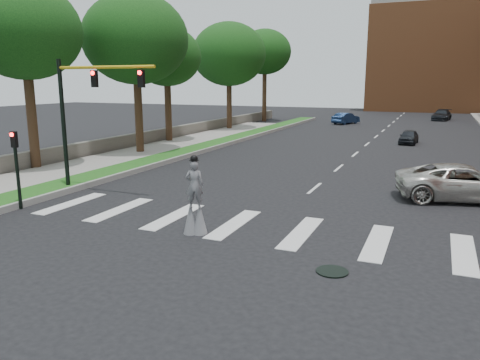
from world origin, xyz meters
TOP-DOWN VIEW (x-y plane):
  - ground_plane at (0.00, 0.00)m, footprint 160.00×160.00m
  - grass_median at (-11.50, 20.00)m, footprint 2.00×60.00m
  - median_curb at (-10.45, 20.00)m, footprint 0.20×60.00m
  - sidewalk_left at (-14.50, 10.00)m, footprint 4.00×60.00m
  - stone_wall at (-17.00, 22.00)m, footprint 0.50×56.00m
  - manhole at (3.00, -2.00)m, footprint 0.90×0.90m
  - building_backdrop at (6.00, 78.00)m, footprint 26.00×14.00m
  - traffic_signal at (-9.78, 3.00)m, footprint 5.30×0.23m
  - secondary_signal at (-10.30, -0.50)m, footprint 0.25×0.21m
  - stilt_performer at (-2.10, -0.51)m, footprint 0.82×0.62m
  - suv_crossing at (6.67, 8.27)m, footprint 6.24×3.94m
  - car_near at (3.18, 27.72)m, footprint 1.58×3.49m
  - car_mid at (-5.23, 44.53)m, footprint 2.98×4.43m
  - car_far at (5.72, 55.12)m, footprint 2.79×5.21m
  - tree_1 at (-16.57, 6.37)m, footprint 6.43×6.43m
  - tree_2 at (-14.52, 14.11)m, footprint 7.37×7.37m
  - tree_3 at (-16.00, 20.54)m, footprint 5.81×5.81m
  - tree_4 at (-15.63, 32.42)m, footprint 7.83×7.83m
  - tree_5 at (-15.95, 44.38)m, footprint 6.76×6.76m

SIDE VIEW (x-z plane):
  - ground_plane at x=0.00m, z-range 0.00..0.00m
  - manhole at x=3.00m, z-range 0.00..0.04m
  - sidewalk_left at x=-14.50m, z-range 0.00..0.18m
  - grass_median at x=-11.50m, z-range 0.00..0.25m
  - median_curb at x=-10.45m, z-range 0.00..0.28m
  - stone_wall at x=-17.00m, z-range 0.00..1.10m
  - car_near at x=3.18m, z-range 0.00..1.16m
  - car_mid at x=-5.23m, z-range 0.00..1.38m
  - car_far at x=5.72m, z-range 0.00..1.44m
  - suv_crossing at x=6.67m, z-range 0.00..1.61m
  - stilt_performer at x=-2.10m, z-range -0.32..2.45m
  - secondary_signal at x=-10.30m, z-range 0.33..3.56m
  - traffic_signal at x=-9.78m, z-range 1.05..7.25m
  - tree_3 at x=-16.00m, z-range 2.34..12.04m
  - tree_1 at x=-16.57m, z-range 2.58..13.29m
  - tree_4 at x=-15.63m, z-range 2.31..13.63m
  - tree_2 at x=-14.52m, z-range 2.45..13.66m
  - tree_5 at x=-15.95m, z-range 2.97..14.75m
  - building_backdrop at x=6.00m, z-range 0.00..18.00m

